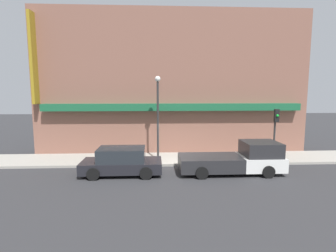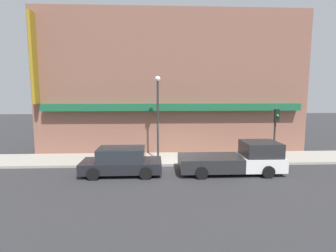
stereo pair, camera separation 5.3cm
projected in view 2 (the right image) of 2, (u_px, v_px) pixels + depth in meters
The scene contains 8 objects.
ground_plane at pixel (176, 166), 16.11m from camera, with size 80.00×80.00×0.00m, color #2D2D30.
sidewalk at pixel (174, 159), 17.66m from camera, with size 36.00×3.16×0.15m.
building at pixel (172, 84), 20.04m from camera, with size 19.80×3.80×10.40m.
pickup_truck at pixel (237, 159), 14.79m from camera, with size 5.76×2.30×1.76m.
parked_car at pixel (122, 161), 14.49m from camera, with size 4.40×2.10×1.50m.
fire_hydrant at pixel (108, 157), 16.66m from camera, with size 0.22×0.22×0.62m.
street_lamp at pixel (158, 108), 16.75m from camera, with size 0.36×0.36×5.40m.
traffic_light at pixel (276, 125), 16.65m from camera, with size 0.28×0.42×3.32m.
Camera 2 is at (-1.25, -15.61, 4.54)m, focal length 28.00 mm.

